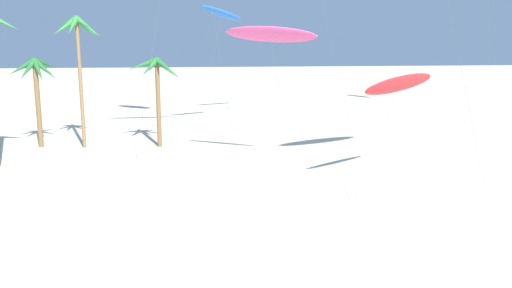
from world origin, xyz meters
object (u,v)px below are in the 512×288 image
object	(u,v)px
palm_tree_1	(78,35)
palm_tree_3	(157,73)
flying_kite_0	(270,34)
flying_kite_6	(399,84)
palm_tree_2	(35,75)
flying_kite_8	(222,13)

from	to	relation	value
palm_tree_1	palm_tree_3	distance (m)	7.07
flying_kite_0	flying_kite_6	xyz separation A→B (m)	(7.42, -4.93, -2.96)
palm_tree_2	palm_tree_3	world-z (taller)	palm_tree_3
palm_tree_2	palm_tree_3	size ratio (longest dim) A/B	1.00
palm_tree_2	flying_kite_0	bearing A→B (deg)	-27.78
flying_kite_6	flying_kite_8	xyz separation A→B (m)	(-10.15, 20.83, 4.75)
flying_kite_0	flying_kite_6	distance (m)	9.38
palm_tree_2	flying_kite_8	xyz separation A→B (m)	(15.81, 6.14, 5.19)
flying_kite_6	flying_kite_8	world-z (taller)	flying_kite_8
flying_kite_8	palm_tree_3	bearing A→B (deg)	-129.33
palm_tree_1	palm_tree_2	xyz separation A→B (m)	(-3.81, 0.65, -3.30)
palm_tree_1	flying_kite_6	bearing A→B (deg)	-32.39
palm_tree_2	flying_kite_8	bearing A→B (deg)	21.21
palm_tree_2	flying_kite_0	distance (m)	21.24
palm_tree_2	flying_kite_8	distance (m)	17.74
palm_tree_2	flying_kite_8	size ratio (longest dim) A/B	0.62
palm_tree_3	palm_tree_2	bearing A→B (deg)	175.49
palm_tree_1	flying_kite_8	distance (m)	13.91
flying_kite_0	palm_tree_3	bearing A→B (deg)	133.17
palm_tree_1	palm_tree_3	xyz separation A→B (m)	(6.32, -0.15, -3.17)
flying_kite_0	palm_tree_1	bearing A→B (deg)	148.23
flying_kite_8	flying_kite_6	bearing A→B (deg)	-64.02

